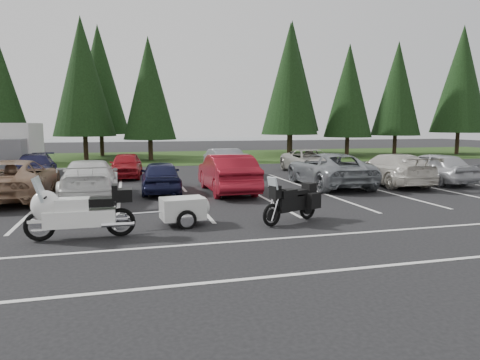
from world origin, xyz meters
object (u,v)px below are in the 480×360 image
car_near_3 (90,179)px  car_near_4 (161,176)px  cargo_trailer (183,211)px  car_near_6 (328,169)px  car_near_2 (15,180)px  touring_motorcycle (80,207)px  car_near_5 (227,173)px  car_far_3 (227,163)px  car_far_2 (126,165)px  adventure_motorcycle (291,198)px  box_truck (10,150)px  car_far_1 (35,168)px  car_far_4 (310,161)px  car_near_8 (432,168)px  car_near_7 (391,169)px

car_near_3 → car_near_4: 2.81m
cargo_trailer → car_near_6: bearing=32.8°
car_near_2 → touring_motorcycle: touring_motorcycle is taller
car_near_5 → cargo_trailer: 6.04m
car_near_6 → cargo_trailer: car_near_6 is taller
car_near_6 → touring_motorcycle: bearing=36.4°
car_near_4 → car_far_3: (3.99, 4.91, 0.07)m
car_near_4 → car_far_3: 6.32m
car_near_6 → cargo_trailer: 9.64m
car_far_2 → adventure_motorcycle: adventure_motorcycle is taller
car_near_2 → car_near_5: (8.11, -0.35, 0.04)m
car_near_3 → box_truck: bearing=-61.7°
car_far_1 → car_far_4: car_far_4 is taller
car_near_2 → car_near_3: size_ratio=1.07×
car_near_3 → car_far_2: 6.37m
car_near_3 → car_near_6: size_ratio=0.93×
car_near_6 → car_near_3: bearing=5.2°
car_near_8 → car_far_1: bearing=-21.0°
touring_motorcycle → adventure_motorcycle: (5.66, 0.32, -0.09)m
car_near_6 → cargo_trailer: (-7.49, -6.06, -0.37)m
car_near_3 → car_near_4: size_ratio=1.29×
car_near_5 → car_far_2: car_near_5 is taller
car_near_7 → car_far_1: size_ratio=1.09×
car_far_3 → car_far_2: bearing=168.0°
car_near_7 → adventure_motorcycle: bearing=42.2°
box_truck → cargo_trailer: size_ratio=3.24×
car_near_7 → car_far_4: size_ratio=1.01×
car_near_6 → car_far_4: bearing=-102.9°
car_near_8 → car_far_4: size_ratio=0.87×
car_far_2 → car_near_4: bearing=-71.3°
car_far_1 → cargo_trailer: size_ratio=2.71×
car_near_6 → car_far_4: 5.20m
car_near_2 → touring_motorcycle: size_ratio=1.89×
car_far_2 → cargo_trailer: car_far_2 is taller
car_near_4 → car_far_2: size_ratio=1.01×
car_near_7 → car_far_3: bearing=-36.0°
car_far_1 → box_truck: bearing=115.5°
box_truck → car_near_8: (20.43, -8.24, -0.70)m
car_near_7 → car_far_3: (-6.67, 5.33, -0.00)m
car_near_5 → car_near_6: 4.96m
car_near_3 → car_far_1: size_ratio=1.09×
car_far_3 → car_near_7: bearing=-43.0°
car_near_4 → car_far_1: car_far_1 is taller
car_near_6 → adventure_motorcycle: (-4.45, -6.53, -0.06)m
car_near_7 → car_near_8: (2.30, 0.01, 0.01)m
car_near_5 → car_near_6: size_ratio=0.88×
car_far_2 → car_far_4: bearing=1.1°
car_far_1 → adventure_motorcycle: size_ratio=2.01×
car_near_2 → car_near_7: 16.08m
car_near_2 → car_near_7: bearing=-179.5°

